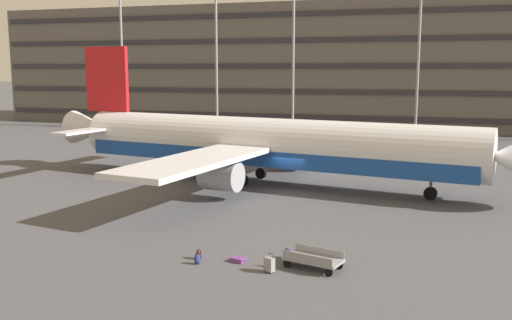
{
  "coord_description": "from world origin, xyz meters",
  "views": [
    {
      "loc": [
        9.73,
        -40.53,
        8.96
      ],
      "look_at": [
        -1.08,
        -5.13,
        3.0
      ],
      "focal_mm": 39.84,
      "sensor_mm": 36.0,
      "label": 1
    }
  ],
  "objects_px": {
    "backpack_teal": "(197,259)",
    "backpack_orange": "(287,253)",
    "airliner": "(262,144)",
    "suitcase_upright": "(238,260)",
    "baggage_cart": "(313,259)",
    "suitcase_small": "(269,264)",
    "backpack_purple": "(198,254)"
  },
  "relations": [
    {
      "from": "airliner",
      "to": "suitcase_small",
      "type": "bearing_deg",
      "value": -72.74
    },
    {
      "from": "backpack_orange",
      "to": "backpack_teal",
      "type": "bearing_deg",
      "value": -151.12
    },
    {
      "from": "backpack_teal",
      "to": "backpack_purple",
      "type": "height_order",
      "value": "backpack_teal"
    },
    {
      "from": "suitcase_small",
      "to": "backpack_teal",
      "type": "xyz_separation_m",
      "value": [
        -3.48,
        0.04,
        -0.14
      ]
    },
    {
      "from": "backpack_teal",
      "to": "backpack_orange",
      "type": "distance_m",
      "value": 4.3
    },
    {
      "from": "airliner",
      "to": "suitcase_small",
      "type": "height_order",
      "value": "airliner"
    },
    {
      "from": "suitcase_small",
      "to": "backpack_orange",
      "type": "bearing_deg",
      "value": 82.37
    },
    {
      "from": "suitcase_small",
      "to": "backpack_teal",
      "type": "bearing_deg",
      "value": 179.29
    },
    {
      "from": "airliner",
      "to": "baggage_cart",
      "type": "xyz_separation_m",
      "value": [
        7.68,
        -17.99,
        -2.68
      ]
    },
    {
      "from": "backpack_teal",
      "to": "backpack_orange",
      "type": "relative_size",
      "value": 0.99
    },
    {
      "from": "airliner",
      "to": "suitcase_upright",
      "type": "bearing_deg",
      "value": -77.13
    },
    {
      "from": "baggage_cart",
      "to": "backpack_purple",
      "type": "bearing_deg",
      "value": -176.3
    },
    {
      "from": "baggage_cart",
      "to": "backpack_teal",
      "type": "bearing_deg",
      "value": -168.77
    },
    {
      "from": "baggage_cart",
      "to": "backpack_orange",
      "type": "bearing_deg",
      "value": 144.85
    },
    {
      "from": "airliner",
      "to": "baggage_cart",
      "type": "height_order",
      "value": "airliner"
    },
    {
      "from": "suitcase_upright",
      "to": "suitcase_small",
      "type": "xyz_separation_m",
      "value": [
        1.78,
        -0.9,
        0.26
      ]
    },
    {
      "from": "suitcase_upright",
      "to": "airliner",
      "type": "bearing_deg",
      "value": 102.87
    },
    {
      "from": "backpack_teal",
      "to": "backpack_orange",
      "type": "xyz_separation_m",
      "value": [
        3.76,
        2.08,
        0.0
      ]
    },
    {
      "from": "airliner",
      "to": "suitcase_upright",
      "type": "relative_size",
      "value": 52.24
    },
    {
      "from": "suitcase_upright",
      "to": "suitcase_small",
      "type": "height_order",
      "value": "suitcase_small"
    },
    {
      "from": "suitcase_small",
      "to": "backpack_purple",
      "type": "relative_size",
      "value": 1.63
    },
    {
      "from": "backpack_teal",
      "to": "backpack_purple",
      "type": "bearing_deg",
      "value": 109.86
    },
    {
      "from": "suitcase_small",
      "to": "baggage_cart",
      "type": "xyz_separation_m",
      "value": [
        1.76,
        1.08,
        0.06
      ]
    },
    {
      "from": "suitcase_small",
      "to": "backpack_orange",
      "type": "distance_m",
      "value": 2.14
    },
    {
      "from": "airliner",
      "to": "backpack_orange",
      "type": "xyz_separation_m",
      "value": [
        6.21,
        -16.95,
        -2.88
      ]
    },
    {
      "from": "suitcase_upright",
      "to": "baggage_cart",
      "type": "relative_size",
      "value": 0.22
    },
    {
      "from": "backpack_orange",
      "to": "suitcase_upright",
      "type": "bearing_deg",
      "value": -149.41
    },
    {
      "from": "suitcase_upright",
      "to": "baggage_cart",
      "type": "xyz_separation_m",
      "value": [
        3.53,
        0.18,
        0.32
      ]
    },
    {
      "from": "baggage_cart",
      "to": "suitcase_upright",
      "type": "bearing_deg",
      "value": -177.06
    },
    {
      "from": "airliner",
      "to": "baggage_cart",
      "type": "relative_size",
      "value": 11.64
    },
    {
      "from": "airliner",
      "to": "backpack_orange",
      "type": "bearing_deg",
      "value": -69.88
    },
    {
      "from": "backpack_purple",
      "to": "baggage_cart",
      "type": "relative_size",
      "value": 0.16
    }
  ]
}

